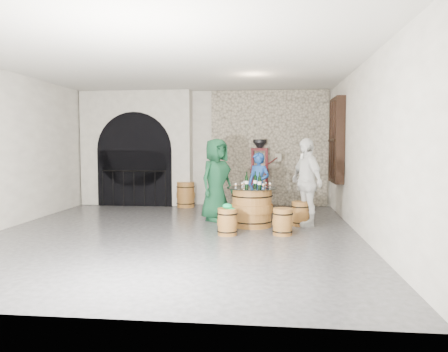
# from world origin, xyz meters

# --- Properties ---
(ground) EXTENTS (8.00, 8.00, 0.00)m
(ground) POSITION_xyz_m (0.00, 0.00, 0.00)
(ground) COLOR #303033
(ground) RESTS_ON ground
(wall_back) EXTENTS (8.00, 0.00, 8.00)m
(wall_back) POSITION_xyz_m (0.00, 4.00, 1.60)
(wall_back) COLOR beige
(wall_back) RESTS_ON ground
(wall_front) EXTENTS (8.00, 0.00, 8.00)m
(wall_front) POSITION_xyz_m (0.00, -4.00, 1.60)
(wall_front) COLOR beige
(wall_front) RESTS_ON ground
(wall_left) EXTENTS (0.00, 8.00, 8.00)m
(wall_left) POSITION_xyz_m (-3.50, 0.00, 1.60)
(wall_left) COLOR beige
(wall_left) RESTS_ON ground
(wall_right) EXTENTS (0.00, 8.00, 8.00)m
(wall_right) POSITION_xyz_m (3.50, 0.00, 1.60)
(wall_right) COLOR beige
(wall_right) RESTS_ON ground
(ceiling) EXTENTS (8.00, 8.00, 0.00)m
(ceiling) POSITION_xyz_m (0.00, 0.00, 3.20)
(ceiling) COLOR beige
(ceiling) RESTS_ON wall_back
(stone_facing_panel) EXTENTS (3.20, 0.12, 3.18)m
(stone_facing_panel) POSITION_xyz_m (1.80, 3.94, 1.60)
(stone_facing_panel) COLOR #B3A68E
(stone_facing_panel) RESTS_ON ground
(arched_opening) EXTENTS (3.10, 0.60, 3.19)m
(arched_opening) POSITION_xyz_m (-1.90, 3.74, 1.58)
(arched_opening) COLOR beige
(arched_opening) RESTS_ON ground
(shuttered_window) EXTENTS (0.23, 1.10, 2.00)m
(shuttered_window) POSITION_xyz_m (3.38, 2.40, 1.80)
(shuttered_window) COLOR black
(shuttered_window) RESTS_ON wall_right
(barrel_table) EXTENTS (1.06, 1.06, 0.81)m
(barrel_table) POSITION_xyz_m (1.45, 0.89, 0.40)
(barrel_table) COLOR #8F5D29
(barrel_table) RESTS_ON ground
(barrel_stool_left) EXTENTS (0.40, 0.40, 0.51)m
(barrel_stool_left) POSITION_xyz_m (0.63, 1.50, 0.25)
(barrel_stool_left) COLOR #8F5D29
(barrel_stool_left) RESTS_ON ground
(barrel_stool_far) EXTENTS (0.40, 0.40, 0.51)m
(barrel_stool_far) POSITION_xyz_m (1.55, 1.91, 0.25)
(barrel_stool_far) COLOR #8F5D29
(barrel_stool_far) RESTS_ON ground
(barrel_stool_right) EXTENTS (0.40, 0.40, 0.51)m
(barrel_stool_right) POSITION_xyz_m (2.46, 1.06, 0.25)
(barrel_stool_right) COLOR #8F5D29
(barrel_stool_right) RESTS_ON ground
(barrel_stool_near_right) EXTENTS (0.40, 0.40, 0.51)m
(barrel_stool_near_right) POSITION_xyz_m (2.06, 0.07, 0.25)
(barrel_stool_near_right) COLOR #8F5D29
(barrel_stool_near_right) RESTS_ON ground
(barrel_stool_near_left) EXTENTS (0.40, 0.40, 0.51)m
(barrel_stool_near_left) POSITION_xyz_m (1.03, -0.03, 0.25)
(barrel_stool_near_left) COLOR #8F5D29
(barrel_stool_near_left) RESTS_ON ground
(green_cap) EXTENTS (0.23, 0.18, 0.10)m
(green_cap) POSITION_xyz_m (1.03, -0.03, 0.55)
(green_cap) COLOR #0E9C50
(green_cap) RESTS_ON barrel_stool_near_left
(person_green) EXTENTS (1.00, 1.07, 1.83)m
(person_green) POSITION_xyz_m (0.63, 1.50, 0.92)
(person_green) COLOR #103C23
(person_green) RESTS_ON ground
(person_blue) EXTENTS (0.66, 0.59, 1.52)m
(person_blue) POSITION_xyz_m (1.56, 1.99, 0.76)
(person_blue) COLOR navy
(person_blue) RESTS_ON ground
(person_white) EXTENTS (0.87, 1.16, 1.84)m
(person_white) POSITION_xyz_m (2.58, 1.08, 0.92)
(person_white) COLOR silver
(person_white) RESTS_ON ground
(wine_bottle_left) EXTENTS (0.08, 0.08, 0.32)m
(wine_bottle_left) POSITION_xyz_m (1.34, 0.94, 0.94)
(wine_bottle_left) COLOR black
(wine_bottle_left) RESTS_ON barrel_table
(wine_bottle_center) EXTENTS (0.08, 0.08, 0.32)m
(wine_bottle_center) POSITION_xyz_m (1.61, 0.81, 0.94)
(wine_bottle_center) COLOR black
(wine_bottle_center) RESTS_ON barrel_table
(wine_bottle_right) EXTENTS (0.08, 0.08, 0.32)m
(wine_bottle_right) POSITION_xyz_m (1.51, 1.10, 0.94)
(wine_bottle_right) COLOR black
(wine_bottle_right) RESTS_ON barrel_table
(tasting_glass_a) EXTENTS (0.05, 0.05, 0.10)m
(tasting_glass_a) POSITION_xyz_m (1.12, 0.73, 0.86)
(tasting_glass_a) COLOR #B46323
(tasting_glass_a) RESTS_ON barrel_table
(tasting_glass_b) EXTENTS (0.05, 0.05, 0.10)m
(tasting_glass_b) POSITION_xyz_m (1.82, 0.94, 0.86)
(tasting_glass_b) COLOR #B46323
(tasting_glass_b) RESTS_ON barrel_table
(tasting_glass_c) EXTENTS (0.05, 0.05, 0.10)m
(tasting_glass_c) POSITION_xyz_m (1.27, 1.22, 0.86)
(tasting_glass_c) COLOR #B46323
(tasting_glass_c) RESTS_ON barrel_table
(tasting_glass_d) EXTENTS (0.05, 0.05, 0.10)m
(tasting_glass_d) POSITION_xyz_m (1.73, 1.08, 0.86)
(tasting_glass_d) COLOR #B46323
(tasting_glass_d) RESTS_ON barrel_table
(tasting_glass_e) EXTENTS (0.05, 0.05, 0.10)m
(tasting_glass_e) POSITION_xyz_m (1.68, 0.73, 0.86)
(tasting_glass_e) COLOR #B46323
(tasting_glass_e) RESTS_ON barrel_table
(tasting_glass_f) EXTENTS (0.05, 0.05, 0.10)m
(tasting_glass_f) POSITION_xyz_m (1.25, 0.95, 0.86)
(tasting_glass_f) COLOR #B46323
(tasting_glass_f) RESTS_ON barrel_table
(side_barrel) EXTENTS (0.51, 0.51, 0.68)m
(side_barrel) POSITION_xyz_m (-0.45, 3.44, 0.34)
(side_barrel) COLOR #8F5D29
(side_barrel) RESTS_ON ground
(corking_press) EXTENTS (0.77, 0.48, 1.84)m
(corking_press) POSITION_xyz_m (1.55, 3.70, 1.07)
(corking_press) COLOR #490C0F
(corking_press) RESTS_ON ground
(control_box) EXTENTS (0.18, 0.10, 0.22)m
(control_box) POSITION_xyz_m (2.05, 3.86, 1.35)
(control_box) COLOR silver
(control_box) RESTS_ON wall_back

